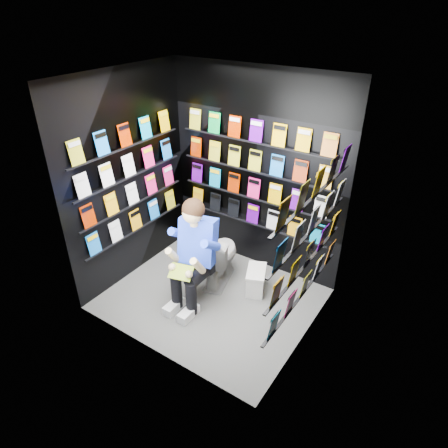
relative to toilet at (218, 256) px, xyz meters
The scene contains 14 objects.
floor 0.53m from the toilet, 69.06° to the right, with size 2.40×2.40×0.00m, color slate.
ceiling 2.27m from the toilet, 69.06° to the right, with size 2.40×2.40×0.00m, color white.
wall_back 1.14m from the toilet, 77.87° to the left, with size 2.40×0.04×2.60m, color black.
wall_front 1.65m from the toilet, 84.22° to the right, with size 2.40×0.04×2.60m, color black.
wall_left 1.46m from the toilet, 161.30° to the right, with size 0.04×2.00×2.60m, color black.
wall_right 1.67m from the toilet, 15.05° to the right, with size 0.04×2.00×2.60m, color black.
comics_back 1.13m from the toilet, 77.30° to the left, with size 2.10×0.06×1.37m, color orange, non-canonical shape.
comics_left 1.44m from the toilet, 160.80° to the right, with size 0.06×1.70×1.37m, color orange, non-canonical shape.
comics_right 1.65m from the toilet, 15.37° to the right, with size 0.06×1.70×1.37m, color orange, non-canonical shape.
toilet is the anchor object (origin of this frame).
longbox 0.57m from the toilet, ahead, with size 0.20×0.37×0.28m, color silver.
longbox_lid 0.52m from the toilet, ahead, with size 0.22×0.39×0.03m, color silver.
reader 0.58m from the toilet, 90.00° to the right, with size 0.56×0.82×1.52m, color #0D2EDC, non-canonical shape.
held_comic 0.76m from the toilet, 90.00° to the right, with size 0.27×0.01×0.19m, color green.
Camera 1 is at (2.23, -3.06, 3.27)m, focal length 32.00 mm.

